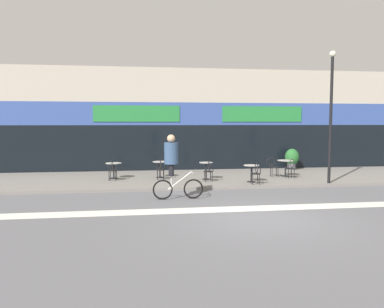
{
  "coord_description": "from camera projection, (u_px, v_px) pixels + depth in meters",
  "views": [
    {
      "loc": [
        -3.25,
        -9.84,
        2.66
      ],
      "look_at": [
        -1.01,
        6.26,
        1.29
      ],
      "focal_mm": 35.0,
      "sensor_mm": 36.0,
      "label": 1
    }
  ],
  "objects": [
    {
      "name": "cyclist_1",
      "position": [
        173.0,
        161.0,
        12.86
      ],
      "size": [
        1.77,
        0.5,
        2.25
      ],
      "rotation": [
        0.0,
        0.0,
        0.02
      ],
      "color": "black",
      "rests_on": "ground"
    },
    {
      "name": "cafe_chair_2_near",
      "position": [
        209.0,
        170.0,
        16.04
      ],
      "size": [
        0.42,
        0.59,
        0.9
      ],
      "rotation": [
        0.0,
        0.0,
        1.63
      ],
      "color": "black",
      "rests_on": "sidewalk_slab"
    },
    {
      "name": "cafe_chair_1_near",
      "position": [
        161.0,
        168.0,
        16.61
      ],
      "size": [
        0.4,
        0.57,
        0.9
      ],
      "rotation": [
        0.0,
        0.0,
        1.57
      ],
      "color": "black",
      "rests_on": "sidewalk_slab"
    },
    {
      "name": "cafe_chair_3_near",
      "position": [
        256.0,
        172.0,
        15.31
      ],
      "size": [
        0.42,
        0.58,
        0.9
      ],
      "rotation": [
        0.0,
        0.0,
        1.52
      ],
      "color": "black",
      "rests_on": "sidewalk_slab"
    },
    {
      "name": "sidewalk_slab",
      "position": [
        210.0,
        178.0,
        17.53
      ],
      "size": [
        40.0,
        5.5,
        0.12
      ],
      "primitive_type": "cube",
      "color": "slate",
      "rests_on": "ground"
    },
    {
      "name": "bistro_table_0",
      "position": [
        114.0,
        167.0,
        16.93
      ],
      "size": [
        0.72,
        0.72,
        0.71
      ],
      "color": "black",
      "rests_on": "sidewalk_slab"
    },
    {
      "name": "bistro_table_3",
      "position": [
        251.0,
        170.0,
        15.93
      ],
      "size": [
        0.66,
        0.66,
        0.73
      ],
      "color": "black",
      "rests_on": "sidewalk_slab"
    },
    {
      "name": "storefront_facade",
      "position": [
        196.0,
        121.0,
        21.96
      ],
      "size": [
        40.0,
        4.06,
        5.53
      ],
      "color": "#B2A899",
      "rests_on": "ground"
    },
    {
      "name": "bike_lane_stripe",
      "position": [
        247.0,
        209.0,
        11.55
      ],
      "size": [
        36.0,
        0.7,
        0.01
      ],
      "primitive_type": "cube",
      "color": "silver",
      "rests_on": "ground"
    },
    {
      "name": "cafe_chair_4_side",
      "position": [
        273.0,
        166.0,
        17.56
      ],
      "size": [
        0.59,
        0.43,
        0.9
      ],
      "rotation": [
        0.0,
        0.0,
        -0.08
      ],
      "color": "black",
      "rests_on": "sidewalk_slab"
    },
    {
      "name": "ground_plane",
      "position": [
        259.0,
        218.0,
        10.38
      ],
      "size": [
        120.0,
        120.0,
        0.0
      ],
      "primitive_type": "plane",
      "color": "#5B5B60"
    },
    {
      "name": "bistro_table_4",
      "position": [
        286.0,
        165.0,
        17.64
      ],
      "size": [
        0.77,
        0.77,
        0.76
      ],
      "color": "black",
      "rests_on": "sidewalk_slab"
    },
    {
      "name": "cafe_chair_0_near",
      "position": [
        112.0,
        169.0,
        16.31
      ],
      "size": [
        0.44,
        0.59,
        0.9
      ],
      "rotation": [
        0.0,
        0.0,
        1.46
      ],
      "color": "black",
      "rests_on": "sidewalk_slab"
    },
    {
      "name": "bistro_table_2",
      "position": [
        206.0,
        167.0,
        16.65
      ],
      "size": [
        0.61,
        0.61,
        0.77
      ],
      "color": "black",
      "rests_on": "sidewalk_slab"
    },
    {
      "name": "bistro_table_1",
      "position": [
        160.0,
        166.0,
        17.23
      ],
      "size": [
        0.67,
        0.67,
        0.75
      ],
      "color": "black",
      "rests_on": "sidewalk_slab"
    },
    {
      "name": "planter_pot",
      "position": [
        292.0,
        158.0,
        20.2
      ],
      "size": [
        0.74,
        0.74,
        1.12
      ],
      "color": "#4C4C51",
      "rests_on": "sidewalk_slab"
    },
    {
      "name": "cafe_chair_4_near",
      "position": [
        291.0,
        167.0,
        17.02
      ],
      "size": [
        0.43,
        0.59,
        0.9
      ],
      "rotation": [
        0.0,
        0.0,
        1.65
      ],
      "color": "black",
      "rests_on": "sidewalk_slab"
    },
    {
      "name": "lamp_post",
      "position": [
        331.0,
        108.0,
        15.43
      ],
      "size": [
        0.26,
        0.26,
        5.46
      ],
      "color": "black",
      "rests_on": "sidewalk_slab"
    }
  ]
}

